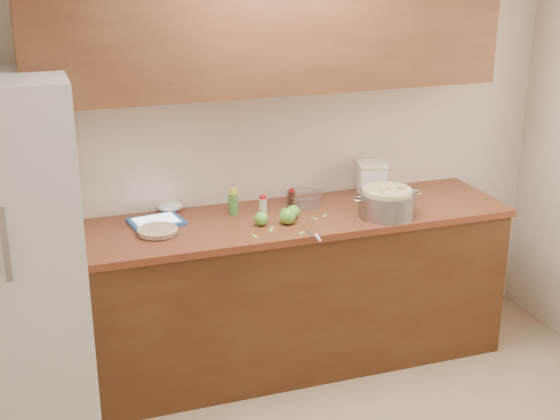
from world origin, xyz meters
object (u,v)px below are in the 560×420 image
object	(u,v)px
pie	(157,231)
flour_canister	(372,179)
tablet	(156,222)
colander	(387,203)

from	to	relation	value
pie	flour_canister	distance (m)	1.36
tablet	flour_canister	bearing A→B (deg)	-6.44
flour_canister	tablet	distance (m)	1.32
flour_canister	tablet	world-z (taller)	flour_canister
tablet	colander	bearing A→B (deg)	-22.20
pie	colander	world-z (taller)	colander
pie	tablet	size ratio (longest dim) A/B	0.72
pie	tablet	world-z (taller)	pie
pie	flour_canister	bearing A→B (deg)	9.02
pie	tablet	xyz separation A→B (m)	(0.02, 0.17, -0.01)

